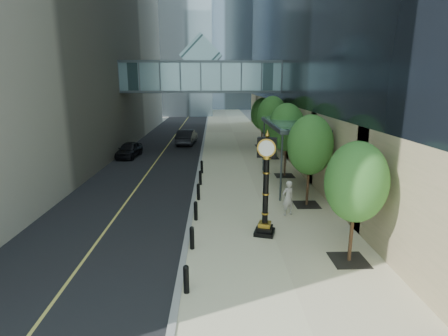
{
  "coord_description": "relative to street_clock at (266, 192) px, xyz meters",
  "views": [
    {
      "loc": [
        -1.74,
        -9.47,
        6.95
      ],
      "look_at": [
        -1.27,
        6.82,
        2.95
      ],
      "focal_mm": 28.0,
      "sensor_mm": 36.0,
      "label": 1
    }
  ],
  "objects": [
    {
      "name": "ground",
      "position": [
        -0.59,
        -5.56,
        -2.12
      ],
      "size": [
        320.0,
        320.0,
        0.0
      ],
      "primitive_type": "plane",
      "color": "gray",
      "rests_on": "ground"
    },
    {
      "name": "road",
      "position": [
        -7.59,
        34.44,
        -2.11
      ],
      "size": [
        8.0,
        180.0,
        0.02
      ],
      "primitive_type": "cube",
      "color": "black",
      "rests_on": "ground"
    },
    {
      "name": "sidewalk",
      "position": [
        0.41,
        34.44,
        -2.09
      ],
      "size": [
        8.0,
        180.0,
        0.06
      ],
      "primitive_type": "cube",
      "color": "beige",
      "rests_on": "ground"
    },
    {
      "name": "curb",
      "position": [
        -3.59,
        34.44,
        -2.09
      ],
      "size": [
        0.25,
        180.0,
        0.07
      ],
      "primitive_type": "cube",
      "color": "gray",
      "rests_on": "ground"
    },
    {
      "name": "distant_tower_c",
      "position": [
        -6.59,
        114.44,
        30.38
      ],
      "size": [
        22.0,
        22.0,
        65.0
      ],
      "primitive_type": "cube",
      "color": "#ADC9DA",
      "rests_on": "ground"
    },
    {
      "name": "skywalk",
      "position": [
        -3.59,
        22.44,
        5.59
      ],
      "size": [
        17.0,
        4.2,
        5.8
      ],
      "color": "slate",
      "rests_on": "ground"
    },
    {
      "name": "entrance_canopy",
      "position": [
        2.89,
        8.44,
        2.07
      ],
      "size": [
        3.0,
        8.0,
        4.38
      ],
      "color": "#383F44",
      "rests_on": "ground"
    },
    {
      "name": "bollard_row",
      "position": [
        -3.29,
        3.44,
        -1.61
      ],
      "size": [
        0.2,
        16.2,
        0.9
      ],
      "color": "black",
      "rests_on": "sidewalk"
    },
    {
      "name": "street_trees",
      "position": [
        3.01,
        11.45,
        1.54
      ],
      "size": [
        2.78,
        28.45,
        5.72
      ],
      "color": "black",
      "rests_on": "sidewalk"
    },
    {
      "name": "street_clock",
      "position": [
        0.0,
        0.0,
        0.0
      ],
      "size": [
        1.11,
        1.11,
        4.75
      ],
      "rotation": [
        0.0,
        0.0,
        -0.29
      ],
      "color": "black",
      "rests_on": "sidewalk"
    },
    {
      "name": "pedestrian",
      "position": [
        1.57,
        2.42,
        -1.11
      ],
      "size": [
        0.82,
        0.7,
        1.9
      ],
      "primitive_type": "imported",
      "rotation": [
        0.0,
        0.0,
        3.55
      ],
      "color": "#B9B2AA",
      "rests_on": "sidewalk"
    },
    {
      "name": "car_near",
      "position": [
        -10.41,
        17.87,
        -1.38
      ],
      "size": [
        2.06,
        4.36,
        1.44
      ],
      "primitive_type": "imported",
      "rotation": [
        0.0,
        0.0,
        -0.09
      ],
      "color": "black",
      "rests_on": "road"
    },
    {
      "name": "car_far",
      "position": [
        -5.46,
        25.01,
        -1.26
      ],
      "size": [
        2.28,
        5.27,
        1.69
      ],
      "primitive_type": "imported",
      "rotation": [
        0.0,
        0.0,
        3.04
      ],
      "color": "black",
      "rests_on": "road"
    }
  ]
}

